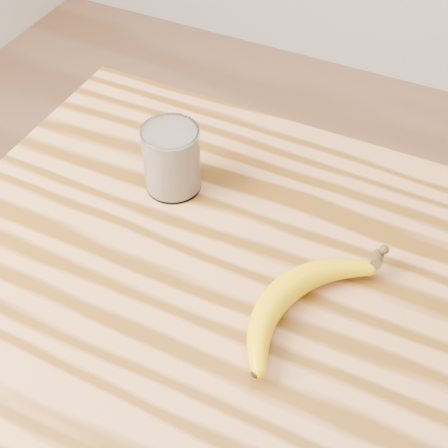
% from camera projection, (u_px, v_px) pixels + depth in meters
% --- Properties ---
extents(room, '(4.04, 4.04, 2.70)m').
position_uv_depth(room, '(382.00, 15.00, 0.49)').
color(room, '#8C6243').
rests_on(room, ground).
extents(table, '(1.20, 0.80, 0.90)m').
position_uv_depth(table, '(309.00, 379.00, 0.92)').
color(table, '#B97F49').
rests_on(table, ground).
extents(smoothie_glass, '(0.09, 0.09, 0.11)m').
position_uv_depth(smoothie_glass, '(172.00, 159.00, 0.97)').
color(smoothie_glass, white).
rests_on(smoothie_glass, table).
extents(banana, '(0.23, 0.36, 0.04)m').
position_uv_depth(banana, '(284.00, 290.00, 0.84)').
color(banana, '#E8B301').
rests_on(banana, table).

